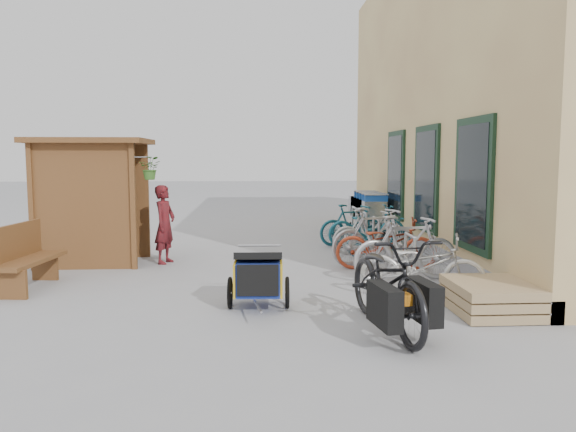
{
  "coord_description": "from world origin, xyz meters",
  "views": [
    {
      "loc": [
        -0.12,
        -8.45,
        2.05
      ],
      "look_at": [
        0.5,
        1.5,
        1.0
      ],
      "focal_mm": 35.0,
      "sensor_mm": 36.0,
      "label": 1
    }
  ],
  "objects": [
    {
      "name": "cargo_bike",
      "position": [
        1.46,
        -2.06,
        0.57
      ],
      "size": [
        1.07,
        2.29,
        1.16
      ],
      "rotation": [
        0.0,
        0.0,
        0.14
      ],
      "color": "black",
      "rests_on": "ground"
    },
    {
      "name": "shopping_carts",
      "position": [
        3.0,
        6.77,
        0.65
      ],
      "size": [
        0.62,
        2.48,
        1.12
      ],
      "color": "silver",
      "rests_on": "ground"
    },
    {
      "name": "bike_5",
      "position": [
        2.32,
        3.12,
        0.48
      ],
      "size": [
        1.63,
        0.61,
        0.96
      ],
      "primitive_type": "imported",
      "rotation": [
        0.0,
        0.0,
        1.67
      ],
      "color": "#BABAB5",
      "rests_on": "ground"
    },
    {
      "name": "building",
      "position": [
        6.49,
        4.5,
        3.49
      ],
      "size": [
        6.07,
        13.0,
        7.0
      ],
      "color": "#E1CC81",
      "rests_on": "ground"
    },
    {
      "name": "bike_2",
      "position": [
        2.29,
        1.51,
        0.48
      ],
      "size": [
        1.9,
        0.91,
        0.96
      ],
      "primitive_type": "imported",
      "rotation": [
        0.0,
        0.0,
        1.42
      ],
      "color": "#9E351C",
      "rests_on": "ground"
    },
    {
      "name": "bike_1",
      "position": [
        2.4,
        0.59,
        0.55
      ],
      "size": [
        1.87,
        0.75,
        1.1
      ],
      "primitive_type": "imported",
      "rotation": [
        0.0,
        0.0,
        1.7
      ],
      "color": "#BBBBC0",
      "rests_on": "ground"
    },
    {
      "name": "pallet_stack",
      "position": [
        3.0,
        -1.4,
        0.21
      ],
      "size": [
        1.0,
        1.2,
        0.4
      ],
      "color": "tan",
      "rests_on": "ground"
    },
    {
      "name": "bike_4",
      "position": [
        2.5,
        2.94,
        0.4
      ],
      "size": [
        1.62,
        0.95,
        0.81
      ],
      "primitive_type": "imported",
      "rotation": [
        0.0,
        0.0,
        1.86
      ],
      "color": "#1A5769",
      "rests_on": "ground"
    },
    {
      "name": "kiosk",
      "position": [
        -3.28,
        2.47,
        1.55
      ],
      "size": [
        2.49,
        1.65,
        2.4
      ],
      "color": "brown",
      "rests_on": "ground"
    },
    {
      "name": "bench",
      "position": [
        -3.68,
        0.37,
        0.52
      ],
      "size": [
        0.66,
        1.65,
        1.02
      ],
      "rotation": [
        0.0,
        0.0,
        -0.11
      ],
      "color": "brown",
      "rests_on": "ground"
    },
    {
      "name": "bike_0",
      "position": [
        2.33,
        -0.55,
        0.47
      ],
      "size": [
        1.9,
        1.17,
        0.94
      ],
      "primitive_type": "imported",
      "rotation": [
        0.0,
        0.0,
        1.24
      ],
      "color": "#BABAB5",
      "rests_on": "ground"
    },
    {
      "name": "bike_rack",
      "position": [
        2.3,
        2.4,
        0.52
      ],
      "size": [
        0.05,
        5.35,
        0.86
      ],
      "color": "#A5A8AD",
      "rests_on": "ground"
    },
    {
      "name": "ground",
      "position": [
        0.0,
        0.0,
        0.0
      ],
      "size": [
        80.0,
        80.0,
        0.0
      ],
      "primitive_type": "plane",
      "color": "gray"
    },
    {
      "name": "bike_7",
      "position": [
        2.17,
        4.37,
        0.48
      ],
      "size": [
        1.67,
        0.84,
        0.97
      ],
      "primitive_type": "imported",
      "rotation": [
        0.0,
        0.0,
        1.82
      ],
      "color": "#1A5769",
      "rests_on": "ground"
    },
    {
      "name": "bike_6",
      "position": [
        2.48,
        4.13,
        0.48
      ],
      "size": [
        1.9,
        0.86,
        0.96
      ],
      "primitive_type": "imported",
      "rotation": [
        0.0,
        0.0,
        1.7
      ],
      "color": "#1A5769",
      "rests_on": "ground"
    },
    {
      "name": "person_kiosk",
      "position": [
        -1.83,
        2.41,
        0.76
      ],
      "size": [
        0.52,
        0.64,
        1.51
      ],
      "primitive_type": "imported",
      "rotation": [
        0.0,
        0.0,
        1.24
      ],
      "color": "maroon",
      "rests_on": "ground"
    },
    {
      "name": "child_trailer",
      "position": [
        -0.05,
        -0.94,
        0.46
      ],
      "size": [
        0.85,
        1.42,
        0.83
      ],
      "rotation": [
        0.0,
        0.0,
        -0.04
      ],
      "color": "navy",
      "rests_on": "ground"
    },
    {
      "name": "bike_3",
      "position": [
        2.2,
        2.05,
        0.55
      ],
      "size": [
        1.9,
        1.05,
        1.1
      ],
      "primitive_type": "imported",
      "rotation": [
        0.0,
        0.0,
        1.88
      ],
      "color": "#BBBBC0",
      "rests_on": "ground"
    }
  ]
}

